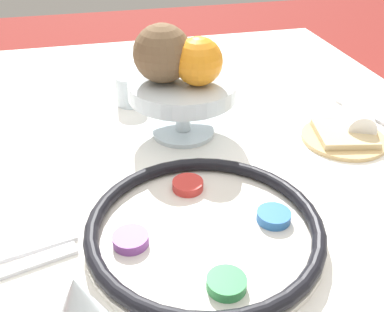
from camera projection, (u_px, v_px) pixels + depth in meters
name	position (u px, v px, depth m)	size (l,w,h in m)	color
seder_plate	(204.00, 229.00, 0.61)	(0.32, 0.32, 0.03)	silver
fruit_stand	(183.00, 94.00, 0.82)	(0.20, 0.20, 0.11)	silver
orange_fruit	(198.00, 61.00, 0.77)	(0.08, 0.08, 0.08)	orange
coconut	(162.00, 53.00, 0.78)	(0.10, 0.10, 0.10)	brown
bread_plate	(344.00, 137.00, 0.84)	(0.16, 0.16, 0.02)	tan
napkin_roll	(358.00, 113.00, 0.88)	(0.16, 0.11, 0.05)	white
cup_mid	(130.00, 90.00, 0.96)	(0.06, 0.06, 0.06)	silver
fork_left	(5.00, 272.00, 0.56)	(0.07, 0.18, 0.01)	silver
fork_right	(8.00, 255.00, 0.58)	(0.06, 0.18, 0.01)	silver
spoon	(369.00, 115.00, 0.92)	(0.16, 0.07, 0.01)	silver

